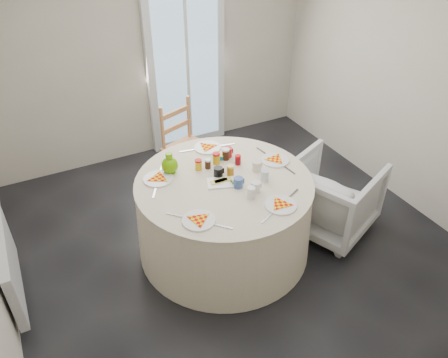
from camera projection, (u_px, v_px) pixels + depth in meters
name	position (u px, v px, depth m)	size (l,w,h in m)	color
floor	(232.00, 239.00, 4.33)	(4.00, 4.00, 0.00)	black
wall_back	(152.00, 50.00, 5.05)	(4.00, 0.02, 2.60)	#BCB5A3
wall_right	(410.00, 79.00, 4.34)	(0.02, 4.00, 2.60)	#BCB5A3
glass_door	(186.00, 67.00, 5.31)	(1.00, 0.08, 2.10)	silver
radiator	(9.00, 264.00, 3.53)	(0.07, 1.00, 0.55)	silver
table	(224.00, 217.00, 4.03)	(1.61, 1.61, 0.82)	beige
wooden_chair	(189.00, 150.00, 4.82)	(0.45, 0.43, 1.01)	tan
armchair	(331.00, 195.00, 4.28)	(0.79, 0.74, 0.82)	silver
place_settings	(224.00, 182.00, 3.80)	(1.41, 1.41, 0.03)	white
jar_cluster	(218.00, 163.00, 3.95)	(0.41, 0.20, 0.12)	#90440D
butter_tub	(220.00, 158.00, 4.09)	(0.12, 0.09, 0.05)	#0B7FAE
green_pitcher	(170.00, 164.00, 3.85)	(0.15, 0.15, 0.19)	#599E00
cheese_platter	(222.00, 184.00, 3.77)	(0.26, 0.16, 0.03)	white
mugs_glasses	(243.00, 175.00, 3.81)	(0.61, 0.61, 0.11)	#999999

